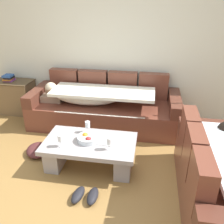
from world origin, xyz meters
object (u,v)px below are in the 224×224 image
Objects in this scene: wine_glass_near_left at (60,138)px; side_cabinet at (15,97)px; pair_of_shoes at (85,195)px; couch_along_wall at (102,108)px; wine_glass_far_back at (88,125)px; crumpled_garment at (38,150)px; book_stack_on_cabinet at (9,78)px; fruit_bowl at (88,138)px; open_magazine at (104,141)px; wine_glass_near_right at (109,141)px; coffee_table at (90,150)px.

side_cabinet reaches higher than wine_glass_near_left.
couch_along_wall is at bearing 95.61° from pair_of_shoes.
crumpled_garment is at bearing -172.52° from wine_glass_far_back.
book_stack_on_cabinet reaches higher than wine_glass_far_back.
wine_glass_far_back is at bearing 101.77° from pair_of_shoes.
couch_along_wall is 9.10× the size of fruit_bowl.
book_stack_on_cabinet is at bearing 152.22° from open_magazine.
pair_of_shoes is (-0.19, -0.47, -0.45)m from wine_glass_near_right.
wine_glass_far_back is at bearing 58.26° from wine_glass_near_left.
coffee_table is 0.35m from wine_glass_far_back.
wine_glass_near_right reaches higher than crumpled_garment.
wine_glass_far_back is 0.42× the size of crumpled_garment.
fruit_bowl is 2.36m from book_stack_on_cabinet.
side_cabinet is (-1.77, 1.17, -0.17)m from wine_glass_far_back.
pair_of_shoes is (0.17, -1.77, -0.28)m from couch_along_wall.
pair_of_shoes is at bearing -45.80° from side_cabinet.
wine_glass_near_left reaches higher than pair_of_shoes.
couch_along_wall reaches higher than pair_of_shoes.
book_stack_on_cabinet is at bearing 135.12° from pair_of_shoes.
wine_glass_near_right is 0.23× the size of side_cabinet.
couch_along_wall is 0.96m from wine_glass_far_back.
wine_glass_near_left is at bearing -176.58° from wine_glass_near_right.
coffee_table is at bearing -21.83° from fruit_bowl.
coffee_table is 3.00× the size of crumpled_garment.
book_stack_on_cabinet is at bearing 135.42° from wine_glass_near_left.
side_cabinet is at bearing 134.20° from pair_of_shoes.
wine_glass_far_back is (0.00, -0.94, 0.17)m from couch_along_wall.
open_magazine is 0.73m from pair_of_shoes.
couch_along_wall is at bearing 90.08° from wine_glass_far_back.
crumpled_garment is (-0.50, 0.30, -0.44)m from wine_glass_near_left.
fruit_bowl is at bearing -37.17° from side_cabinet.
couch_along_wall is 1.37m from wine_glass_near_left.
side_cabinet is at bearing -3.53° from book_stack_on_cabinet.
wine_glass_far_back is 0.54× the size of pair_of_shoes.
side_cabinet is at bearing 134.25° from wine_glass_near_left.
book_stack_on_cabinet reaches higher than open_magazine.
open_magazine is (0.51, 0.21, -0.11)m from wine_glass_near_left.
fruit_bowl is at bearing 30.49° from wine_glass_near_left.
side_cabinet is at bearing 144.43° from wine_glass_near_right.
couch_along_wall is 15.34× the size of wine_glass_far_back.
side_cabinet is (-1.76, 0.22, -0.01)m from couch_along_wall.
wine_glass_near_left is 0.42× the size of crumpled_garment.
side_cabinet is 2.79m from pair_of_shoes.
side_cabinet reaches higher than coffee_table.
couch_along_wall is at bearing 54.39° from crumpled_garment.
crumpled_garment is (-0.80, 0.12, -0.36)m from fruit_bowl.
wine_glass_far_back is at bearing -33.43° from side_cabinet.
pair_of_shoes is at bearing -78.23° from wine_glass_far_back.
wine_glass_far_back is (-0.06, 0.22, 0.08)m from fruit_bowl.
fruit_bowl is 1.69× the size of wine_glass_near_left.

